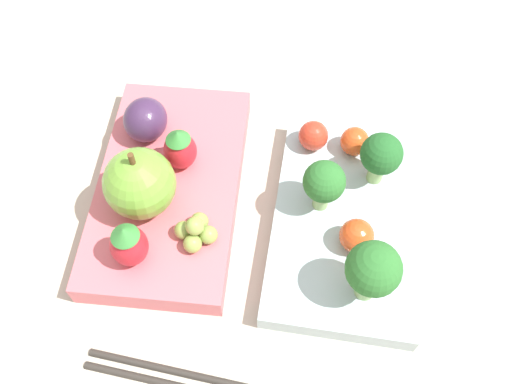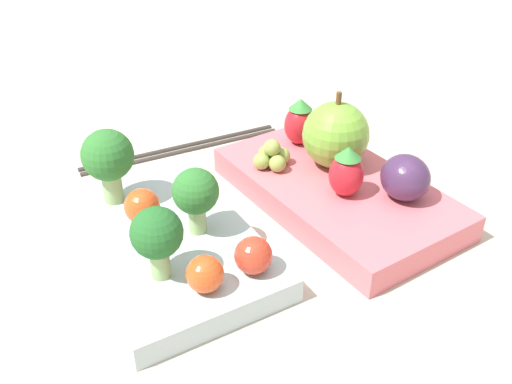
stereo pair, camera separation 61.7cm
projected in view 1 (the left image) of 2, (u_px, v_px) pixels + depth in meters
name	position (u px, v px, depth m)	size (l,w,h in m)	color
ground_plane	(254.00, 218.00, 0.50)	(4.00, 4.00, 0.00)	#BCB29E
bento_box_savoury	(345.00, 224.00, 0.49)	(0.20, 0.13, 0.02)	silver
bento_box_fruit	(170.00, 189.00, 0.50)	(0.23, 0.14, 0.02)	#DB6670
broccoli_floret_0	(373.00, 270.00, 0.41)	(0.04, 0.04, 0.06)	#93B770
broccoli_floret_1	(324.00, 183.00, 0.46)	(0.03, 0.03, 0.05)	#93B770
broccoli_floret_2	(381.00, 155.00, 0.47)	(0.04, 0.04, 0.05)	#93B770
cherry_tomato_0	(357.00, 236.00, 0.45)	(0.03, 0.03, 0.03)	#DB4C1E
cherry_tomato_1	(355.00, 141.00, 0.50)	(0.03, 0.03, 0.03)	#DB4C1E
cherry_tomato_2	(313.00, 136.00, 0.51)	(0.03, 0.03, 0.03)	red
apple	(140.00, 184.00, 0.46)	(0.06, 0.06, 0.07)	#70A838
strawberry_0	(129.00, 244.00, 0.44)	(0.03, 0.03, 0.05)	red
strawberry_1	(180.00, 149.00, 0.48)	(0.03, 0.03, 0.04)	red
plum	(145.00, 120.00, 0.50)	(0.04, 0.04, 0.04)	#42284C
grape_cluster	(196.00, 231.00, 0.45)	(0.04, 0.04, 0.03)	#8EA84C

